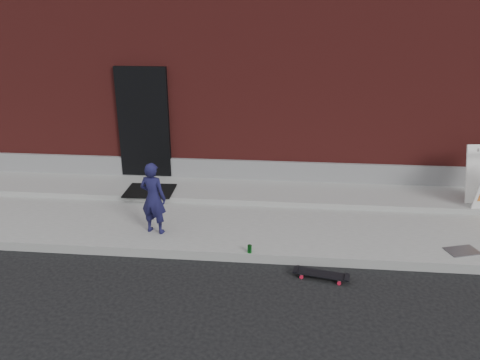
# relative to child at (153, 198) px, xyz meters

# --- Properties ---
(ground) EXTENTS (80.00, 80.00, 0.00)m
(ground) POSITION_rel_child_xyz_m (1.79, -0.59, -0.75)
(ground) COLOR black
(ground) RESTS_ON ground
(sidewalk) EXTENTS (20.00, 3.00, 0.15)m
(sidewalk) POSITION_rel_child_xyz_m (1.79, 0.91, -0.67)
(sidewalk) COLOR gray
(sidewalk) RESTS_ON ground
(apron) EXTENTS (20.00, 1.20, 0.10)m
(apron) POSITION_rel_child_xyz_m (1.79, 1.81, -0.55)
(apron) COLOR gray
(apron) RESTS_ON sidewalk
(building) EXTENTS (20.00, 8.10, 5.00)m
(building) POSITION_rel_child_xyz_m (1.79, 6.40, 1.75)
(building) COLOR #5D1C19
(building) RESTS_ON ground
(child) EXTENTS (0.49, 0.38, 1.19)m
(child) POSITION_rel_child_xyz_m (0.00, 0.00, 0.00)
(child) COLOR #181740
(child) RESTS_ON sidewalk
(skateboard) EXTENTS (0.79, 0.35, 0.09)m
(skateboard) POSITION_rel_child_xyz_m (2.64, -0.92, -0.67)
(skateboard) COLOR red
(skateboard) RESTS_ON ground
(soda_can) EXTENTS (0.07, 0.07, 0.12)m
(soda_can) POSITION_rel_child_xyz_m (1.59, -0.54, -0.53)
(soda_can) COLOR #1A8228
(soda_can) RESTS_ON sidewalk
(doormat) EXTENTS (0.94, 0.77, 0.03)m
(doormat) POSITION_rel_child_xyz_m (-0.51, 1.49, -0.48)
(doormat) COLOR black
(doormat) RESTS_ON apron
(utility_plate) EXTENTS (0.54, 0.43, 0.01)m
(utility_plate) POSITION_rel_child_xyz_m (4.79, -0.19, -0.59)
(utility_plate) COLOR #5A5A60
(utility_plate) RESTS_ON sidewalk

